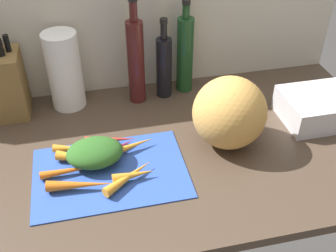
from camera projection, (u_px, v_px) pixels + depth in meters
The scene contains 21 objects.
ground_plane at pixel (127, 154), 126.72cm from camera, with size 170.00×80.00×3.00cm, color #47382B.
wall_back at pixel (105, 9), 137.58cm from camera, with size 170.00×3.00×60.00cm, color beige.
cutting_board at pixel (110, 172), 117.70cm from camera, with size 43.43×29.64×0.80cm, color #2D51B7.
carrot_0 at pixel (109, 152), 122.09cm from camera, with size 2.77×2.77×17.76cm, color #B2264C.
carrot_1 at pixel (83, 158), 119.64cm from camera, with size 3.00×3.00×15.76cm, color orange.
carrot_2 at pixel (129, 177), 113.58cm from camera, with size 2.91×2.91×16.94cm, color orange.
carrot_3 at pixel (127, 148), 123.28cm from camera, with size 3.07×3.07×17.44cm, color orange.
carrot_4 at pixel (132, 175), 113.98cm from camera, with size 2.99×2.99×11.79cm, color orange.
carrot_5 at pixel (111, 140), 126.43cm from camera, with size 2.88×2.88×15.62cm, color red.
carrot_6 at pixel (72, 170), 116.05cm from camera, with size 2.34×2.34×17.31cm, color orange.
carrot_7 at pixel (99, 142), 126.16cm from camera, with size 2.13×2.13×10.82cm, color red.
carrot_8 at pixel (73, 148), 123.44cm from camera, with size 2.48×2.48×11.92cm, color orange.
carrot_9 at pixel (80, 185), 110.88cm from camera, with size 3.16×3.16×17.74cm, color orange.
carrot_greens_pile at pixel (95, 153), 118.56cm from camera, with size 16.34×12.57×6.92cm, color #2D6023.
winter_squash at pixel (229, 113), 122.54cm from camera, with size 22.28×21.62×22.19cm, color gold.
knife_block at pixel (7, 84), 135.10cm from camera, with size 11.04×14.20×27.69cm.
paper_towel_roll at pixel (64, 71), 137.77cm from camera, with size 11.41×11.41×26.90cm, color white.
bottle_0 at pixel (136, 60), 138.88cm from camera, with size 5.81×5.81×37.77cm.
bottle_1 at pixel (164, 66), 143.95cm from camera, with size 5.51×5.51×29.12cm.
bottle_2 at pixel (185, 54), 145.58cm from camera, with size 5.91×5.91×33.89cm.
dish_rack at pixel (320, 107), 136.46cm from camera, with size 24.94×19.44×9.01cm, color silver.
Camera 1 is at (-8.99, -96.07, 82.04)cm, focal length 44.11 mm.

